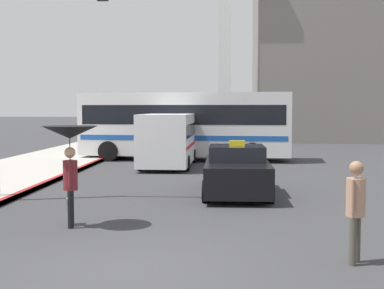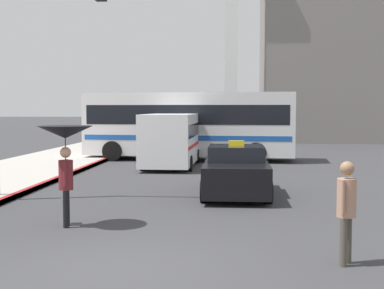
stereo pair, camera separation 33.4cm
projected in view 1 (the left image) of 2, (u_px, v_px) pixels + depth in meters
The scene contains 8 objects.
ground_plane at pixel (124, 269), 8.33m from camera, with size 300.00×300.00×0.00m, color #38383A.
taxi at pixel (237, 172), 15.45m from camera, with size 1.91×4.02×1.59m.
ambulance_van at pixel (168, 137), 23.03m from camera, with size 2.18×5.48×2.27m.
city_bus at pixel (186, 123), 25.92m from camera, with size 10.25×3.39×3.26m.
pedestrian_with_umbrella at pixel (70, 143), 11.18m from camera, with size 1.16×1.16×2.14m.
pedestrian_man at pixel (356, 204), 8.56m from camera, with size 0.42×0.43×1.67m.
traffic_light at pixel (35, 37), 14.16m from camera, with size 3.15×0.38×6.44m.
monument_cross at pixel (225, 15), 37.52m from camera, with size 7.03×0.90×15.97m.
Camera 1 is at (1.52, -8.10, 2.51)m, focal length 50.00 mm.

